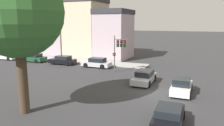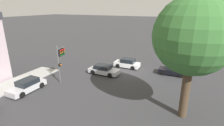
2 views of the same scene
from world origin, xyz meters
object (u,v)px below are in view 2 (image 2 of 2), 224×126
(crossing_car_2, at_px, (173,70))
(traffic_signal, at_px, (61,56))
(crossing_car_0, at_px, (127,63))
(crossing_car_1, at_px, (104,70))
(street_tree, at_px, (193,36))
(parked_car_0, at_px, (27,86))

(crossing_car_2, bearing_deg, traffic_signal, 31.44)
(crossing_car_0, relative_size, crossing_car_1, 0.91)
(street_tree, height_order, crossing_car_2, street_tree)
(traffic_signal, relative_size, parked_car_0, 1.11)
(crossing_car_0, bearing_deg, parked_car_0, 59.12)
(crossing_car_0, relative_size, parked_car_0, 0.93)
(traffic_signal, height_order, crossing_car_1, traffic_signal)
(crossing_car_1, bearing_deg, crossing_car_0, 63.16)
(street_tree, bearing_deg, crossing_car_0, -48.64)
(street_tree, relative_size, crossing_car_1, 2.35)
(street_tree, xyz_separation_m, parked_car_0, (16.90, 2.44, -6.62))
(crossing_car_1, xyz_separation_m, crossing_car_2, (-9.28, -3.99, -0.03))
(street_tree, relative_size, traffic_signal, 2.15)
(street_tree, bearing_deg, parked_car_0, 8.20)
(street_tree, height_order, crossing_car_1, street_tree)
(crossing_car_0, bearing_deg, street_tree, 131.69)
(street_tree, xyz_separation_m, crossing_car_1, (11.28, -6.23, -6.65))
(street_tree, height_order, crossing_car_0, street_tree)
(traffic_signal, xyz_separation_m, crossing_car_0, (-6.05, -8.60, -2.79))
(street_tree, bearing_deg, crossing_car_1, -28.90)
(street_tree, relative_size, crossing_car_2, 2.72)
(crossing_car_0, height_order, parked_car_0, crossing_car_0)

